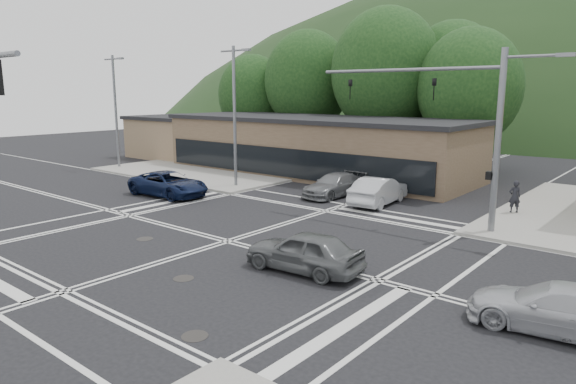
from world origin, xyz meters
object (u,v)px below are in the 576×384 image
Objects in this scene: car_grey_center at (304,251)px; car_queue_a at (379,191)px; car_blue_west at (169,184)px; car_queue_b at (429,173)px; car_silver_east at (557,308)px; car_northbound at (334,185)px; pedestrian at (515,197)px.

car_grey_center is 0.91× the size of car_queue_a.
car_queue_b is (10.65, 13.30, 0.10)m from car_blue_west.
car_northbound is at bearing -134.83° from car_silver_east.
car_grey_center is 0.95× the size of car_silver_east.
car_blue_west is at bearing -115.19° from car_grey_center.
car_northbound is (-3.17, 0.31, -0.09)m from car_queue_a.
car_queue_a is at bearing -63.86° from car_blue_west.
car_grey_center is 13.71m from pedestrian.
car_silver_east is 0.96× the size of car_queue_a.
car_silver_east is at bearing 88.76° from car_grey_center.
car_grey_center is 2.61× the size of pedestrian.
pedestrian is at bearing -167.77° from car_queue_a.
car_grey_center is at bearing -56.36° from car_northbound.
car_blue_west is at bearing -109.69° from car_silver_east.
car_northbound is (-6.56, 11.52, -0.05)m from car_grey_center.
car_grey_center is (14.35, -5.27, -0.01)m from car_blue_west.
pedestrian is (3.23, 13.33, 0.24)m from car_grey_center.
car_grey_center is 13.25m from car_northbound.
car_blue_west is 1.13× the size of car_queue_a.
car_northbound is at bearing -155.37° from car_grey_center.
car_queue_a is (10.96, 5.94, 0.04)m from car_blue_west.
car_queue_b is at bearing -173.75° from car_grey_center.
pedestrian is at bearing -167.42° from car_silver_east.
car_queue_b is 8.69m from pedestrian.
pedestrian is at bearing 14.46° from car_northbound.
pedestrian reaches higher than car_blue_west.
car_blue_west is at bearing 43.18° from car_queue_b.
car_silver_east is 18.20m from car_northbound.
pedestrian is (-4.72, 12.80, 0.32)m from car_silver_east.
car_northbound is at bearing -53.58° from car_blue_west.
car_blue_west reaches higher than car_silver_east.
car_silver_east is 21.48m from car_queue_b.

